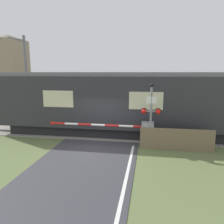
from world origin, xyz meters
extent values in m
plane|color=#5B6B3D|center=(0.00, 0.00, 0.00)|extent=(80.00, 80.00, 0.00)
cube|color=gray|center=(0.00, 3.14, 0.01)|extent=(36.00, 3.20, 0.03)
cube|color=#595451|center=(0.00, 2.42, 0.08)|extent=(36.00, 0.08, 0.10)
cube|color=#595451|center=(0.00, 3.86, 0.08)|extent=(36.00, 0.08, 0.10)
cube|color=black|center=(2.43, 3.14, 0.30)|extent=(16.51, 2.37, 0.60)
cube|color=#2D2D33|center=(2.43, 3.14, 2.08)|extent=(17.95, 2.79, 2.95)
cube|color=slate|center=(2.43, 3.14, 3.67)|extent=(17.59, 2.57, 0.24)
cube|color=beige|center=(2.43, 1.74, 2.30)|extent=(1.79, 0.02, 0.94)
cube|color=beige|center=(-2.51, 1.74, 2.30)|extent=(1.79, 0.02, 0.94)
cube|color=gray|center=(2.56, 0.96, 0.66)|extent=(0.60, 0.44, 1.32)
cylinder|color=gray|center=(2.56, 0.96, 1.07)|extent=(0.16, 0.16, 0.18)
cylinder|color=red|center=(2.20, 0.96, 1.07)|extent=(0.73, 0.11, 0.11)
cylinder|color=white|center=(1.46, 0.96, 1.07)|extent=(0.73, 0.11, 0.11)
cylinder|color=red|center=(0.73, 0.96, 1.07)|extent=(0.73, 0.11, 0.11)
cylinder|color=white|center=(0.00, 0.96, 1.07)|extent=(0.73, 0.11, 0.11)
cylinder|color=red|center=(-0.74, 0.96, 1.07)|extent=(0.73, 0.11, 0.11)
cylinder|color=white|center=(-1.47, 0.96, 1.07)|extent=(0.73, 0.11, 0.11)
cylinder|color=red|center=(-2.20, 0.96, 1.07)|extent=(0.73, 0.11, 0.11)
cylinder|color=red|center=(-2.57, 0.96, 1.07)|extent=(0.20, 0.02, 0.20)
cylinder|color=gray|center=(2.70, 0.76, 1.54)|extent=(0.11, 0.11, 3.09)
cube|color=gray|center=(2.70, 0.76, 1.91)|extent=(0.81, 0.07, 0.07)
sphere|color=red|center=(2.36, 0.71, 1.91)|extent=(0.24, 0.24, 0.24)
sphere|color=red|center=(3.04, 0.71, 1.91)|extent=(0.24, 0.24, 0.24)
cylinder|color=black|center=(2.36, 0.82, 1.91)|extent=(0.30, 0.06, 0.30)
cylinder|color=black|center=(3.04, 0.82, 1.91)|extent=(0.30, 0.06, 0.30)
cube|color=white|center=(2.70, 0.72, 2.47)|extent=(0.51, 0.02, 0.33)
sphere|color=black|center=(2.70, 0.76, 3.19)|extent=(0.18, 0.18, 0.18)
cylinder|color=slate|center=(-6.36, 5.08, 3.19)|extent=(0.20, 0.20, 6.37)
cube|color=slate|center=(-6.36, 4.18, 5.97)|extent=(0.10, 1.80, 0.08)
cube|color=gray|center=(-19.39, 22.31, 4.35)|extent=(4.50, 4.50, 8.70)
cone|color=brown|center=(-19.39, 22.31, 9.10)|extent=(4.95, 4.95, 0.80)
cube|color=#726047|center=(3.97, 0.72, 0.55)|extent=(3.53, 0.06, 1.10)
camera|label=1|loc=(2.59, -9.88, 3.81)|focal=35.00mm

